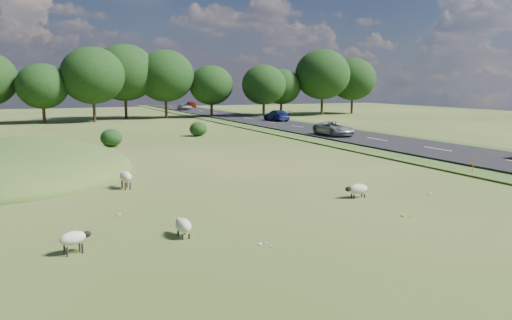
{
  "coord_description": "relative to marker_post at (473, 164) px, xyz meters",
  "views": [
    {
      "loc": [
        -9.86,
        -22.89,
        5.49
      ],
      "look_at": [
        2.0,
        4.0,
        1.0
      ],
      "focal_mm": 35.0,
      "sensor_mm": 36.0,
      "label": 1
    }
  ],
  "objects": [
    {
      "name": "ground",
      "position": [
        -14.69,
        20.47,
        -0.6
      ],
      "size": [
        160.0,
        160.0,
        0.0
      ],
      "primitive_type": "plane",
      "color": "#33591B",
      "rests_on": "ground"
    },
    {
      "name": "sheep_2",
      "position": [
        -23.66,
        -5.74,
        -0.07
      ],
      "size": [
        1.1,
        0.72,
        0.76
      ],
      "rotation": [
        0.0,
        0.0,
        0.33
      ],
      "color": "beige",
      "rests_on": "ground"
    },
    {
      "name": "car_4",
      "position": [
        7.21,
        86.26,
        0.32
      ],
      "size": [
        1.88,
        4.62,
        1.34
      ],
      "primitive_type": "imported",
      "rotation": [
        0.0,
        0.0,
        3.14
      ],
      "color": "maroon",
      "rests_on": "road"
    },
    {
      "name": "car_5",
      "position": [
        3.41,
        21.14,
        0.37
      ],
      "size": [
        2.37,
        5.15,
        1.43
      ],
      "primitive_type": "imported",
      "color": "#929499",
      "rests_on": "road"
    },
    {
      "name": "car_0",
      "position": [
        3.41,
        77.01,
        0.29
      ],
      "size": [
        2.11,
        4.58,
        1.27
      ],
      "primitive_type": "imported",
      "color": "#A6AAAE",
      "rests_on": "road"
    },
    {
      "name": "sheep_1",
      "position": [
        -10.46,
        -2.71,
        -0.16
      ],
      "size": [
        1.22,
        0.6,
        0.69
      ],
      "rotation": [
        0.0,
        0.0,
        3.06
      ],
      "color": "beige",
      "rests_on": "ground"
    },
    {
      "name": "marker_post",
      "position": [
        0.0,
        0.0,
        0.0
      ],
      "size": [
        0.06,
        0.06,
        1.2
      ],
      "primitive_type": "cylinder",
      "color": "#D8590C",
      "rests_on": "ground"
    },
    {
      "name": "car_2",
      "position": [
        7.21,
        42.25,
        0.42
      ],
      "size": [
        2.15,
        5.29,
        1.54
      ],
      "primitive_type": "imported",
      "rotation": [
        0.0,
        0.0,
        3.14
      ],
      "color": "navy",
      "rests_on": "road"
    },
    {
      "name": "road",
      "position": [
        5.31,
        30.47,
        -0.47
      ],
      "size": [
        8.0,
        150.0,
        0.25
      ],
      "primitive_type": "cube",
      "color": "black",
      "rests_on": "ground"
    },
    {
      "name": "mound",
      "position": [
        -26.69,
        12.47,
        -0.6
      ],
      "size": [
        16.0,
        20.0,
        4.0
      ],
      "primitive_type": "ellipsoid",
      "color": "#33561E",
      "rests_on": "ground"
    },
    {
      "name": "sheep_0",
      "position": [
        -20.41,
        4.04,
        0.04
      ],
      "size": [
        0.67,
        1.3,
        0.92
      ],
      "rotation": [
        0.0,
        0.0,
        1.68
      ],
      "color": "beige",
      "rests_on": "ground"
    },
    {
      "name": "shrubs",
      "position": [
        -17.91,
        27.59,
        0.15
      ],
      "size": [
        21.74,
        12.41,
        1.57
      ],
      "color": "black",
      "rests_on": "ground"
    },
    {
      "name": "treeline",
      "position": [
        -15.75,
        55.91,
        5.97
      ],
      "size": [
        96.28,
        14.66,
        11.7
      ],
      "color": "black",
      "rests_on": "ground"
    },
    {
      "name": "sheep_3",
      "position": [
        -19.92,
        -5.38,
        -0.17
      ],
      "size": [
        0.54,
        1.18,
        0.68
      ],
      "rotation": [
        0.0,
        0.0,
        1.59
      ],
      "color": "beige",
      "rests_on": "ground"
    }
  ]
}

